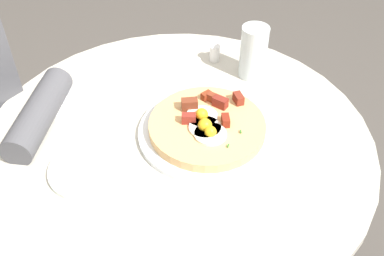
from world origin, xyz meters
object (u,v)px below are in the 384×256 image
at_px(bread_plate, 88,169).
at_px(pizza_plate, 207,132).
at_px(water_glass, 253,52).
at_px(salt_shaker, 215,53).
at_px(fork, 93,94).
at_px(breakfast_pizza, 207,125).
at_px(knife, 90,104).
at_px(dining_table, 179,186).

bearing_deg(bread_plate, pizza_plate, -28.92).
height_order(water_glass, salt_shaker, water_glass).
xyz_separation_m(pizza_plate, fork, (-0.06, 0.30, 0.00)).
bearing_deg(breakfast_pizza, fork, 101.01).
xyz_separation_m(breakfast_pizza, water_glass, (0.25, 0.04, 0.04)).
height_order(breakfast_pizza, knife, breakfast_pizza).
bearing_deg(knife, salt_shaker, -143.39).
height_order(dining_table, knife, knife).
bearing_deg(fork, breakfast_pizza, 158.38).
relative_size(bread_plate, salt_shaker, 3.61).
relative_size(pizza_plate, fork, 1.69).
distance_m(breakfast_pizza, water_glass, 0.26).
distance_m(dining_table, fork, 0.31).
bearing_deg(dining_table, pizza_plate, -49.36).
height_order(fork, knife, same).
bearing_deg(fork, salt_shaker, -148.26).
bearing_deg(salt_shaker, breakfast_pizza, -148.44).
distance_m(pizza_plate, fork, 0.31).
bearing_deg(breakfast_pizza, dining_table, 131.46).
bearing_deg(dining_table, bread_plate, 157.51).
height_order(pizza_plate, fork, pizza_plate).
bearing_deg(pizza_plate, fork, 100.85).
distance_m(pizza_plate, bread_plate, 0.27).
bearing_deg(knife, bread_plate, 103.10).
xyz_separation_m(breakfast_pizza, knife, (-0.09, 0.28, -0.02)).
height_order(pizza_plate, breakfast_pizza, breakfast_pizza).
bearing_deg(bread_plate, salt_shaker, 2.75).
distance_m(pizza_plate, water_glass, 0.26).
xyz_separation_m(fork, water_glass, (0.31, -0.26, 0.06)).
bearing_deg(bread_plate, water_glass, -10.62).
xyz_separation_m(bread_plate, salt_shaker, (0.48, 0.02, 0.02)).
bearing_deg(dining_table, fork, 93.26).
bearing_deg(knife, water_glass, -158.13).
distance_m(pizza_plate, knife, 0.29).
distance_m(dining_table, water_glass, 0.38).
distance_m(dining_table, knife, 0.30).
xyz_separation_m(dining_table, breakfast_pizza, (0.04, -0.05, 0.20)).
bearing_deg(pizza_plate, salt_shaker, 31.59).
distance_m(knife, salt_shaker, 0.36).
xyz_separation_m(dining_table, knife, (-0.04, 0.23, 0.18)).
relative_size(dining_table, pizza_plate, 2.85).
bearing_deg(knife, pizza_plate, 164.75).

